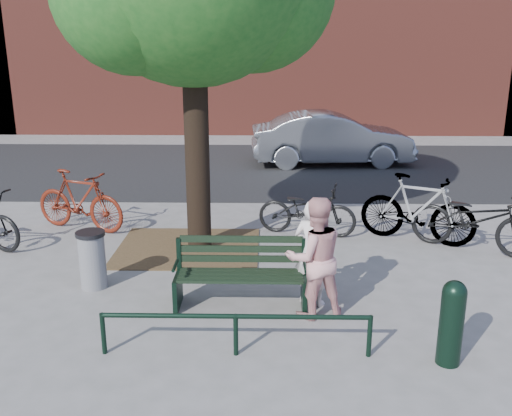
{
  "coord_description": "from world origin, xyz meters",
  "views": [
    {
      "loc": [
        0.34,
        -6.92,
        3.45
      ],
      "look_at": [
        0.18,
        1.0,
        1.08
      ],
      "focal_mm": 40.0,
      "sensor_mm": 36.0,
      "label": 1
    }
  ],
  "objects_px": {
    "parked_car": "(332,139)",
    "park_bench": "(241,271)",
    "bollard": "(452,320)",
    "bicycle_c": "(307,210)",
    "person_right": "(315,258)",
    "litter_bin": "(92,259)",
    "person_left": "(312,252)"
  },
  "relations": [
    {
      "from": "parked_car",
      "to": "park_bench",
      "type": "bearing_deg",
      "value": 162.41
    },
    {
      "from": "bollard",
      "to": "parked_car",
      "type": "relative_size",
      "value": 0.22
    },
    {
      "from": "park_bench",
      "to": "bicycle_c",
      "type": "xyz_separation_m",
      "value": [
        1.07,
        2.89,
        -0.01
      ]
    },
    {
      "from": "parked_car",
      "to": "person_right",
      "type": "bearing_deg",
      "value": 168.52
    },
    {
      "from": "litter_bin",
      "to": "parked_car",
      "type": "height_order",
      "value": "parked_car"
    },
    {
      "from": "person_right",
      "to": "litter_bin",
      "type": "distance_m",
      "value": 3.22
    },
    {
      "from": "person_left",
      "to": "litter_bin",
      "type": "xyz_separation_m",
      "value": [
        -3.1,
        0.45,
        -0.3
      ]
    },
    {
      "from": "person_left",
      "to": "litter_bin",
      "type": "height_order",
      "value": "person_left"
    },
    {
      "from": "litter_bin",
      "to": "person_left",
      "type": "bearing_deg",
      "value": -8.27
    },
    {
      "from": "person_right",
      "to": "bicycle_c",
      "type": "bearing_deg",
      "value": -105.91
    },
    {
      "from": "person_left",
      "to": "parked_car",
      "type": "relative_size",
      "value": 0.32
    },
    {
      "from": "park_bench",
      "to": "person_left",
      "type": "xyz_separation_m",
      "value": [
        0.95,
        0.07,
        0.25
      ]
    },
    {
      "from": "person_left",
      "to": "litter_bin",
      "type": "bearing_deg",
      "value": 21.22
    },
    {
      "from": "park_bench",
      "to": "bicycle_c",
      "type": "height_order",
      "value": "park_bench"
    },
    {
      "from": "park_bench",
      "to": "parked_car",
      "type": "relative_size",
      "value": 0.39
    },
    {
      "from": "litter_bin",
      "to": "bicycle_c",
      "type": "height_order",
      "value": "bicycle_c"
    },
    {
      "from": "bicycle_c",
      "to": "parked_car",
      "type": "bearing_deg",
      "value": 3.38
    },
    {
      "from": "person_right",
      "to": "park_bench",
      "type": "bearing_deg",
      "value": -30.43
    },
    {
      "from": "person_left",
      "to": "bicycle_c",
      "type": "distance_m",
      "value": 2.83
    },
    {
      "from": "bollard",
      "to": "bicycle_c",
      "type": "relative_size",
      "value": 0.55
    },
    {
      "from": "park_bench",
      "to": "person_right",
      "type": "distance_m",
      "value": 1.04
    },
    {
      "from": "litter_bin",
      "to": "person_right",
      "type": "bearing_deg",
      "value": -14.6
    },
    {
      "from": "person_left",
      "to": "bollard",
      "type": "height_order",
      "value": "person_left"
    },
    {
      "from": "person_left",
      "to": "litter_bin",
      "type": "distance_m",
      "value": 3.14
    },
    {
      "from": "person_left",
      "to": "parked_car",
      "type": "xyz_separation_m",
      "value": [
        1.21,
        8.88,
        0.01
      ]
    },
    {
      "from": "bollard",
      "to": "litter_bin",
      "type": "relative_size",
      "value": 1.17
    },
    {
      "from": "parked_car",
      "to": "litter_bin",
      "type": "bearing_deg",
      "value": 148.93
    },
    {
      "from": "bicycle_c",
      "to": "person_left",
      "type": "bearing_deg",
      "value": -168.87
    },
    {
      "from": "litter_bin",
      "to": "parked_car",
      "type": "relative_size",
      "value": 0.19
    },
    {
      "from": "bollard",
      "to": "bicycle_c",
      "type": "distance_m",
      "value": 4.48
    },
    {
      "from": "bollard",
      "to": "litter_bin",
      "type": "distance_m",
      "value": 4.89
    },
    {
      "from": "park_bench",
      "to": "person_left",
      "type": "bearing_deg",
      "value": 4.28
    }
  ]
}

